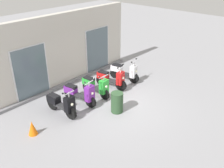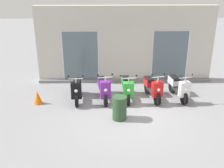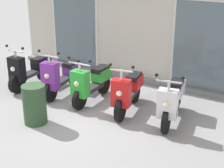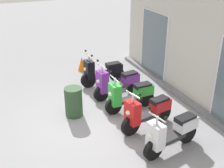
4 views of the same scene
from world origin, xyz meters
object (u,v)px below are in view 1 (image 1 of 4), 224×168
Objects in this scene: traffic_cone at (32,128)px; scooter_red at (111,79)px; scooter_black at (62,104)px; scooter_green at (96,86)px; trash_bin at (117,102)px; scooter_white at (125,72)px; scooter_purple at (80,93)px.

scooter_red is at bearing 3.89° from traffic_cone.
scooter_black is 1.00× the size of scooter_red.
trash_bin is at bearing -103.27° from scooter_green.
scooter_black is 2.13m from trash_bin.
scooter_red is 1.01× the size of scooter_white.
scooter_white is 1.88× the size of trash_bin.
scooter_black is at bearing 136.92° from trash_bin.
scooter_purple is 1.99× the size of trash_bin.
scooter_white is 2.82m from trash_bin.
scooter_white is at bearing 33.28° from trash_bin.
scooter_purple reaches higher than scooter_red.
traffic_cone is at bearing 158.06° from trash_bin.
scooter_black is 1.03× the size of scooter_green.
scooter_red reaches higher than scooter_green.
scooter_white is at bearing 1.37° from scooter_black.
scooter_red is at bearing 1.07° from scooter_black.
traffic_cone is at bearing -172.74° from scooter_purple.
scooter_white is 5.37m from traffic_cone.
scooter_green is at bearing 5.14° from traffic_cone.
trash_bin reaches higher than traffic_cone.
scooter_purple reaches higher than scooter_white.
scooter_red is 4.36m from traffic_cone.
scooter_white reaches higher than trash_bin.
scooter_black is at bearing -178.93° from scooter_red.
scooter_black reaches higher than scooter_white.
scooter_green is at bearing 76.73° from trash_bin.
scooter_purple is (1.01, 0.07, 0.01)m from scooter_black.
scooter_black is 1.91m from scooter_green.
scooter_green reaches higher than scooter_white.
trash_bin is (1.55, -1.45, -0.06)m from scooter_black.
trash_bin is (3.00, -1.21, 0.15)m from traffic_cone.
traffic_cone is (-4.34, -0.30, -0.21)m from scooter_red.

